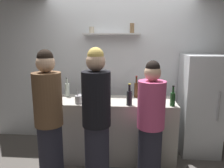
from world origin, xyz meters
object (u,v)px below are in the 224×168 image
at_px(utensil_holder, 78,100).
at_px(wine_bottle_green_glass, 173,99).
at_px(wine_bottle_amber_glass, 136,89).
at_px(person_brown_jacket, 49,121).
at_px(wine_bottle_pale_glass, 67,89).
at_px(refrigerator, 199,105).
at_px(water_bottle_plastic, 158,90).
at_px(person_pink_top, 151,125).
at_px(person_blonde, 97,121).
at_px(wine_bottle_dark_glass, 129,97).
at_px(baking_pan, 88,97).

relative_size(utensil_holder, wine_bottle_green_glass, 0.77).
height_order(wine_bottle_amber_glass, wine_bottle_green_glass, wine_bottle_amber_glass).
bearing_deg(utensil_holder, wine_bottle_amber_glass, 26.07).
bearing_deg(person_brown_jacket, wine_bottle_pale_glass, 165.65).
height_order(refrigerator, person_brown_jacket, person_brown_jacket).
height_order(wine_bottle_green_glass, water_bottle_plastic, wine_bottle_green_glass).
bearing_deg(utensil_holder, water_bottle_plastic, 19.08).
relative_size(utensil_holder, person_pink_top, 0.14).
xyz_separation_m(wine_bottle_amber_glass, wine_bottle_green_glass, (0.48, -0.42, -0.02)).
relative_size(refrigerator, person_blonde, 0.92).
bearing_deg(person_pink_top, wine_bottle_amber_glass, 137.35).
xyz_separation_m(wine_bottle_dark_glass, water_bottle_plastic, (0.45, 0.43, 0.00)).
bearing_deg(baking_pan, wine_bottle_dark_glass, -24.98).
xyz_separation_m(refrigerator, person_pink_top, (-0.87, -0.87, -0.02)).
distance_m(wine_bottle_amber_glass, wine_bottle_dark_glass, 0.44).
relative_size(refrigerator, wine_bottle_pale_glass, 5.15).
relative_size(person_pink_top, person_brown_jacket, 0.92).
bearing_deg(wine_bottle_pale_glass, person_brown_jacket, -88.59).
bearing_deg(person_blonde, utensil_holder, 44.90).
height_order(wine_bottle_dark_glass, person_blonde, person_blonde).
bearing_deg(wine_bottle_pale_glass, wine_bottle_dark_glass, -21.73).
bearing_deg(wine_bottle_amber_glass, person_brown_jacket, -139.49).
bearing_deg(person_blonde, refrigerator, -44.58).
bearing_deg(person_blonde, person_brown_jacket, 101.64).
relative_size(utensil_holder, water_bottle_plastic, 0.83).
xyz_separation_m(wine_bottle_dark_glass, person_brown_jacket, (-0.97, -0.50, -0.19)).
bearing_deg(water_bottle_plastic, wine_bottle_green_glass, -71.50).
bearing_deg(wine_bottle_green_glass, person_blonde, -152.96).
xyz_separation_m(refrigerator, wine_bottle_dark_glass, (-1.13, -0.54, 0.24)).
height_order(refrigerator, baking_pan, refrigerator).
bearing_deg(person_blonde, person_pink_top, -64.91).
bearing_deg(wine_bottle_amber_glass, utensil_holder, -153.93).
bearing_deg(refrigerator, person_blonde, -145.85).
distance_m(wine_bottle_pale_glass, wine_bottle_green_glass, 1.63).
relative_size(water_bottle_plastic, person_brown_jacket, 0.16).
distance_m(water_bottle_plastic, person_pink_top, 0.82).
height_order(baking_pan, person_pink_top, person_pink_top).
xyz_separation_m(wine_bottle_dark_glass, wine_bottle_green_glass, (0.59, 0.01, -0.01)).
height_order(refrigerator, wine_bottle_green_glass, refrigerator).
relative_size(baking_pan, wine_bottle_green_glass, 1.18).
bearing_deg(utensil_holder, person_pink_top, -19.24).
xyz_separation_m(utensil_holder, person_brown_jacket, (-0.24, -0.51, -0.13)).
relative_size(refrigerator, wine_bottle_amber_glass, 4.63).
bearing_deg(wine_bottle_dark_glass, wine_bottle_amber_glass, 75.70).
distance_m(utensil_holder, wine_bottle_green_glass, 1.32).
bearing_deg(person_pink_top, utensil_holder, -163.89).
relative_size(wine_bottle_amber_glass, person_blonde, 0.20).
xyz_separation_m(refrigerator, wine_bottle_green_glass, (-0.54, -0.53, 0.23)).
distance_m(utensil_holder, wine_bottle_amber_glass, 0.93).
xyz_separation_m(wine_bottle_pale_glass, wine_bottle_green_glass, (1.59, -0.39, -0.01)).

